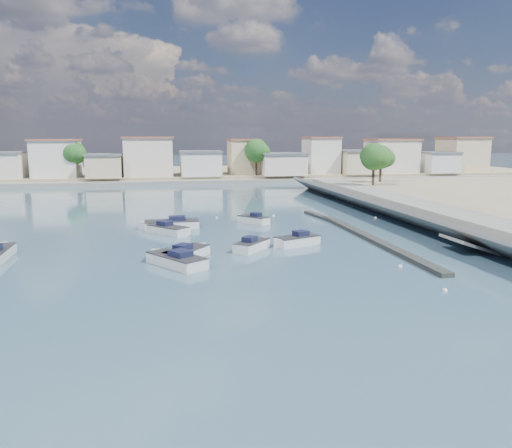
{
  "coord_description": "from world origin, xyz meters",
  "views": [
    {
      "loc": [
        -12.42,
        -33.46,
        9.71
      ],
      "look_at": [
        -3.58,
        13.18,
        1.4
      ],
      "focal_mm": 35.0,
      "sensor_mm": 36.0,
      "label": 1
    }
  ],
  "objects_px": {
    "motorboat_f": "(252,220)",
    "motorboat_g": "(170,231)",
    "motorboat_c": "(169,225)",
    "motorboat_a": "(174,260)",
    "motorboat_d": "(295,241)",
    "motorboat_b": "(253,246)",
    "motorboat_h": "(188,253)"
  },
  "relations": [
    {
      "from": "motorboat_g",
      "to": "motorboat_h",
      "type": "distance_m",
      "value": 10.55
    },
    {
      "from": "motorboat_d",
      "to": "motorboat_g",
      "type": "bearing_deg",
      "value": 145.97
    },
    {
      "from": "motorboat_f",
      "to": "motorboat_h",
      "type": "xyz_separation_m",
      "value": [
        -8.08,
        -15.37,
        0.0
      ]
    },
    {
      "from": "motorboat_h",
      "to": "motorboat_c",
      "type": "bearing_deg",
      "value": 95.29
    },
    {
      "from": "motorboat_g",
      "to": "motorboat_d",
      "type": "bearing_deg",
      "value": -34.03
    },
    {
      "from": "motorboat_a",
      "to": "motorboat_g",
      "type": "relative_size",
      "value": 1.18
    },
    {
      "from": "motorboat_b",
      "to": "motorboat_c",
      "type": "height_order",
      "value": "same"
    },
    {
      "from": "motorboat_c",
      "to": "motorboat_d",
      "type": "distance_m",
      "value": 15.61
    },
    {
      "from": "motorboat_c",
      "to": "motorboat_g",
      "type": "height_order",
      "value": "same"
    },
    {
      "from": "motorboat_g",
      "to": "motorboat_c",
      "type": "bearing_deg",
      "value": 90.45
    },
    {
      "from": "motorboat_c",
      "to": "motorboat_g",
      "type": "relative_size",
      "value": 1.38
    },
    {
      "from": "motorboat_c",
      "to": "motorboat_d",
      "type": "xyz_separation_m",
      "value": [
        11.1,
        -10.97,
        -0.0
      ]
    },
    {
      "from": "motorboat_d",
      "to": "motorboat_g",
      "type": "xyz_separation_m",
      "value": [
        -11.08,
        7.48,
        0.0
      ]
    },
    {
      "from": "motorboat_f",
      "to": "motorboat_h",
      "type": "distance_m",
      "value": 17.37
    },
    {
      "from": "motorboat_d",
      "to": "motorboat_h",
      "type": "bearing_deg",
      "value": -163.01
    },
    {
      "from": "motorboat_c",
      "to": "motorboat_d",
      "type": "height_order",
      "value": "same"
    },
    {
      "from": "motorboat_d",
      "to": "motorboat_a",
      "type": "bearing_deg",
      "value": -155.3
    },
    {
      "from": "motorboat_c",
      "to": "motorboat_h",
      "type": "relative_size",
      "value": 1.39
    },
    {
      "from": "motorboat_h",
      "to": "motorboat_b",
      "type": "bearing_deg",
      "value": 18.74
    },
    {
      "from": "motorboat_f",
      "to": "motorboat_c",
      "type": "bearing_deg",
      "value": -171.46
    },
    {
      "from": "motorboat_b",
      "to": "motorboat_c",
      "type": "xyz_separation_m",
      "value": [
        -7.04,
        12.01,
        0.0
      ]
    },
    {
      "from": "motorboat_a",
      "to": "motorboat_c",
      "type": "bearing_deg",
      "value": 90.54
    },
    {
      "from": "motorboat_a",
      "to": "motorboat_f",
      "type": "xyz_separation_m",
      "value": [
        9.23,
        17.41,
        -0.0
      ]
    },
    {
      "from": "motorboat_f",
      "to": "motorboat_g",
      "type": "relative_size",
      "value": 0.81
    },
    {
      "from": "motorboat_a",
      "to": "motorboat_g",
      "type": "xyz_separation_m",
      "value": [
        -0.12,
        12.52,
        0.0
      ]
    },
    {
      "from": "motorboat_c",
      "to": "motorboat_h",
      "type": "height_order",
      "value": "same"
    },
    {
      "from": "motorboat_h",
      "to": "motorboat_g",
      "type": "bearing_deg",
      "value": 96.89
    },
    {
      "from": "motorboat_a",
      "to": "motorboat_g",
      "type": "bearing_deg",
      "value": 90.56
    },
    {
      "from": "motorboat_g",
      "to": "motorboat_f",
      "type": "bearing_deg",
      "value": 27.64
    },
    {
      "from": "motorboat_c",
      "to": "motorboat_f",
      "type": "distance_m",
      "value": 9.48
    },
    {
      "from": "motorboat_d",
      "to": "motorboat_h",
      "type": "relative_size",
      "value": 0.99
    },
    {
      "from": "motorboat_a",
      "to": "motorboat_c",
      "type": "xyz_separation_m",
      "value": [
        -0.15,
        16.01,
        0.0
      ]
    }
  ]
}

